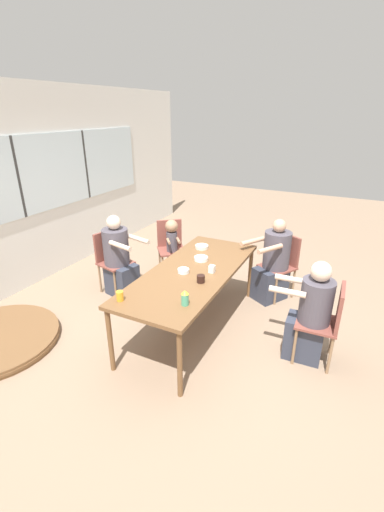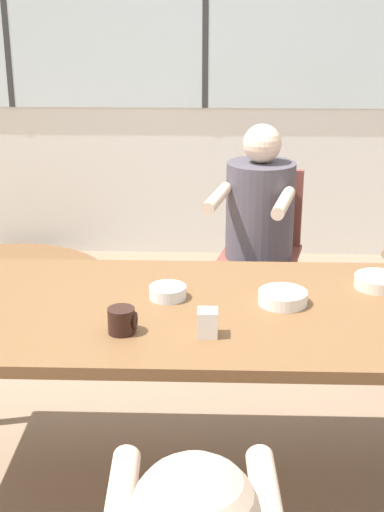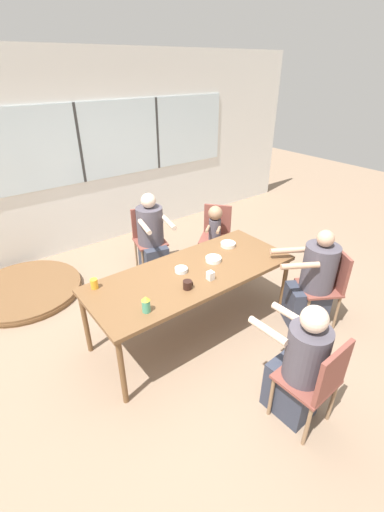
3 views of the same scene
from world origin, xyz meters
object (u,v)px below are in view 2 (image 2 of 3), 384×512
(bowl_white_shallow, at_px, (168,292))
(bowl_fruit, at_px, (283,297))
(bowl_cereal, at_px, (378,282))
(chair_for_man_blue_shirt, at_px, (263,236))
(coffee_mug, at_px, (122,321))
(person_man_blue_shirt, at_px, (257,249))
(milk_carton_small, at_px, (208,323))

(bowl_white_shallow, relative_size, bowl_fruit, 0.77)
(bowl_cereal, relative_size, bowl_fruit, 1.02)
(chair_for_man_blue_shirt, relative_size, coffee_mug, 9.63)
(bowl_white_shallow, xyz_separation_m, bowl_fruit, (0.39, -0.03, 0.00))
(chair_for_man_blue_shirt, xyz_separation_m, bowl_fruit, (-0.03, -1.41, 0.25))
(coffee_mug, xyz_separation_m, bowl_cereal, (0.87, 0.40, -0.02))
(coffee_mug, relative_size, bowl_cereal, 0.54)
(chair_for_man_blue_shirt, distance_m, coffee_mug, 1.76)
(person_man_blue_shirt, distance_m, bowl_fruit, 1.28)
(chair_for_man_blue_shirt, relative_size, milk_carton_small, 10.31)
(bowl_cereal, bearing_deg, chair_for_man_blue_shirt, 104.60)
(milk_carton_small, distance_m, bowl_fruit, 0.36)
(chair_for_man_blue_shirt, xyz_separation_m, milk_carton_small, (-0.28, -1.66, 0.27))
(person_man_blue_shirt, bearing_deg, coffee_mug, 84.27)
(bowl_cereal, bearing_deg, coffee_mug, -155.57)
(milk_carton_small, distance_m, bowl_cereal, 0.73)
(person_man_blue_shirt, distance_m, bowl_white_shallow, 1.30)
(chair_for_man_blue_shirt, bearing_deg, bowl_white_shallow, 86.08)
(bowl_white_shallow, relative_size, bowl_cereal, 0.75)
(chair_for_man_blue_shirt, relative_size, bowl_cereal, 5.19)
(person_man_blue_shirt, height_order, coffee_mug, person_man_blue_shirt)
(chair_for_man_blue_shirt, height_order, person_man_blue_shirt, person_man_blue_shirt)
(coffee_mug, height_order, milk_carton_small, milk_carton_small)
(chair_for_man_blue_shirt, distance_m, bowl_white_shallow, 1.46)
(milk_carton_small, bearing_deg, bowl_white_shallow, 116.43)
(person_man_blue_shirt, xyz_separation_m, bowl_cereal, (0.37, -1.09, 0.27))
(chair_for_man_blue_shirt, height_order, milk_carton_small, chair_for_man_blue_shirt)
(person_man_blue_shirt, relative_size, milk_carton_small, 13.49)
(coffee_mug, bearing_deg, bowl_white_shallow, 65.73)
(person_man_blue_shirt, relative_size, coffee_mug, 12.60)
(bowl_white_shallow, distance_m, bowl_fruit, 0.40)
(person_man_blue_shirt, xyz_separation_m, milk_carton_small, (-0.24, -1.50, 0.29))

